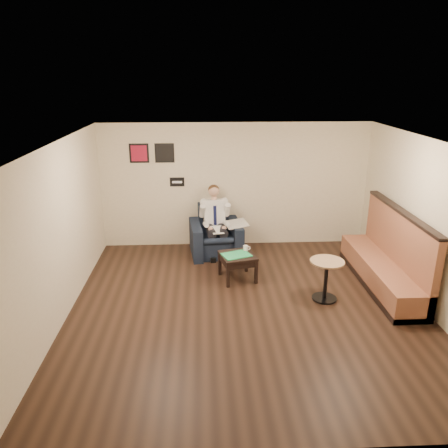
{
  "coord_description": "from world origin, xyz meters",
  "views": [
    {
      "loc": [
        -0.73,
        -6.55,
        3.8
      ],
      "look_at": [
        -0.34,
        1.2,
        1.11
      ],
      "focal_mm": 35.0,
      "sensor_mm": 36.0,
      "label": 1
    }
  ],
  "objects_px": {
    "seated_man": "(217,225)",
    "smartphone": "(238,250)",
    "side_table": "(238,267)",
    "green_folder": "(236,255)",
    "coffee_mug": "(246,248)",
    "banquette": "(384,249)",
    "cafe_table": "(326,280)",
    "armchair": "(216,231)"
  },
  "relations": [
    {
      "from": "banquette",
      "to": "smartphone",
      "type": "bearing_deg",
      "value": 167.96
    },
    {
      "from": "seated_man",
      "to": "coffee_mug",
      "type": "bearing_deg",
      "value": -67.69
    },
    {
      "from": "seated_man",
      "to": "coffee_mug",
      "type": "distance_m",
      "value": 1.13
    },
    {
      "from": "seated_man",
      "to": "cafe_table",
      "type": "bearing_deg",
      "value": -54.0
    },
    {
      "from": "green_folder",
      "to": "cafe_table",
      "type": "xyz_separation_m",
      "value": [
        1.51,
        -0.84,
        -0.15
      ]
    },
    {
      "from": "green_folder",
      "to": "cafe_table",
      "type": "bearing_deg",
      "value": -29.24
    },
    {
      "from": "seated_man",
      "to": "smartphone",
      "type": "xyz_separation_m",
      "value": [
        0.38,
        -0.98,
        -0.2
      ]
    },
    {
      "from": "coffee_mug",
      "to": "cafe_table",
      "type": "xyz_separation_m",
      "value": [
        1.31,
        -1.05,
        -0.2
      ]
    },
    {
      "from": "side_table",
      "to": "coffee_mug",
      "type": "xyz_separation_m",
      "value": [
        0.17,
        0.18,
        0.31
      ]
    },
    {
      "from": "side_table",
      "to": "cafe_table",
      "type": "distance_m",
      "value": 1.72
    },
    {
      "from": "armchair",
      "to": "cafe_table",
      "type": "xyz_separation_m",
      "value": [
        1.86,
        -2.18,
        -0.15
      ]
    },
    {
      "from": "armchair",
      "to": "banquette",
      "type": "relative_size",
      "value": 0.38
    },
    {
      "from": "seated_man",
      "to": "green_folder",
      "type": "xyz_separation_m",
      "value": [
        0.34,
        -1.2,
        -0.19
      ]
    },
    {
      "from": "seated_man",
      "to": "smartphone",
      "type": "bearing_deg",
      "value": -74.91
    },
    {
      "from": "coffee_mug",
      "to": "armchair",
      "type": "bearing_deg",
      "value": 116.03
    },
    {
      "from": "side_table",
      "to": "smartphone",
      "type": "distance_m",
      "value": 0.32
    },
    {
      "from": "coffee_mug",
      "to": "side_table",
      "type": "bearing_deg",
      "value": -133.02
    },
    {
      "from": "green_folder",
      "to": "coffee_mug",
      "type": "relative_size",
      "value": 4.74
    },
    {
      "from": "side_table",
      "to": "green_folder",
      "type": "height_order",
      "value": "green_folder"
    },
    {
      "from": "coffee_mug",
      "to": "banquette",
      "type": "bearing_deg",
      "value": -12.54
    },
    {
      "from": "seated_man",
      "to": "armchair",
      "type": "bearing_deg",
      "value": 90.0
    },
    {
      "from": "side_table",
      "to": "smartphone",
      "type": "bearing_deg",
      "value": 85.94
    },
    {
      "from": "seated_man",
      "to": "green_folder",
      "type": "height_order",
      "value": "seated_man"
    },
    {
      "from": "seated_man",
      "to": "banquette",
      "type": "height_order",
      "value": "banquette"
    },
    {
      "from": "side_table",
      "to": "banquette",
      "type": "distance_m",
      "value": 2.74
    },
    {
      "from": "side_table",
      "to": "green_folder",
      "type": "relative_size",
      "value": 1.22
    },
    {
      "from": "smartphone",
      "to": "cafe_table",
      "type": "xyz_separation_m",
      "value": [
        1.47,
        -1.06,
        -0.15
      ]
    },
    {
      "from": "armchair",
      "to": "seated_man",
      "type": "xyz_separation_m",
      "value": [
        0.01,
        -0.14,
        0.19
      ]
    },
    {
      "from": "seated_man",
      "to": "side_table",
      "type": "bearing_deg",
      "value": -78.75
    },
    {
      "from": "armchair",
      "to": "cafe_table",
      "type": "distance_m",
      "value": 2.87
    },
    {
      "from": "green_folder",
      "to": "side_table",
      "type": "bearing_deg",
      "value": 46.98
    },
    {
      "from": "green_folder",
      "to": "banquette",
      "type": "distance_m",
      "value": 2.73
    },
    {
      "from": "armchair",
      "to": "green_folder",
      "type": "relative_size",
      "value": 2.1
    },
    {
      "from": "side_table",
      "to": "green_folder",
      "type": "distance_m",
      "value": 0.27
    },
    {
      "from": "cafe_table",
      "to": "coffee_mug",
      "type": "bearing_deg",
      "value": 141.17
    },
    {
      "from": "seated_man",
      "to": "cafe_table",
      "type": "height_order",
      "value": "seated_man"
    },
    {
      "from": "smartphone",
      "to": "cafe_table",
      "type": "bearing_deg",
      "value": -39.3
    },
    {
      "from": "green_folder",
      "to": "armchair",
      "type": "bearing_deg",
      "value": 104.75
    },
    {
      "from": "seated_man",
      "to": "smartphone",
      "type": "relative_size",
      "value": 8.95
    },
    {
      "from": "green_folder",
      "to": "smartphone",
      "type": "bearing_deg",
      "value": 79.33
    },
    {
      "from": "green_folder",
      "to": "smartphone",
      "type": "relative_size",
      "value": 3.21
    },
    {
      "from": "armchair",
      "to": "seated_man",
      "type": "height_order",
      "value": "seated_man"
    }
  ]
}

